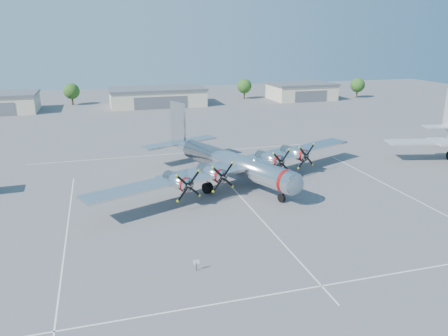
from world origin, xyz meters
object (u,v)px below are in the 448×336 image
object	(u,v)px
hangar_center	(157,97)
main_bomber_b29	(229,181)
info_placard	(196,263)
tree_far_east	(358,85)
tree_east	(244,86)
hangar_east	(301,91)
tree_west	(72,91)

from	to	relation	value
hangar_center	main_bomber_b29	world-z (taller)	hangar_center
info_placard	tree_far_east	bearing A→B (deg)	49.73
hangar_center	tree_east	world-z (taller)	tree_east
main_bomber_b29	info_placard	distance (m)	25.93
tree_east	hangar_center	bearing A→B (deg)	-168.62
hangar_east	info_placard	bearing A→B (deg)	-120.49
hangar_east	tree_far_east	xyz separation A→B (m)	(20.00, -1.96, 1.51)
hangar_east	main_bomber_b29	size ratio (longest dim) A/B	0.45
tree_east	tree_far_east	bearing A→B (deg)	-11.89
main_bomber_b29	tree_west	bearing A→B (deg)	84.42
hangar_center	tree_far_east	bearing A→B (deg)	-1.65
hangar_east	main_bomber_b29	world-z (taller)	hangar_east
hangar_center	tree_east	distance (m)	30.64
tree_west	tree_far_east	world-z (taller)	same
hangar_east	main_bomber_b29	bearing A→B (deg)	-122.58
tree_far_east	tree_east	bearing A→B (deg)	168.11
hangar_center	hangar_east	world-z (taller)	same
info_placard	hangar_east	bearing A→B (deg)	58.18
info_placard	tree_west	bearing A→B (deg)	96.73
hangar_center	main_bomber_b29	distance (m)	74.65
hangar_east	tree_east	xyz separation A→B (m)	(-18.00, 6.04, 1.51)
tree_east	info_placard	xyz separation A→B (m)	(-39.94, -104.43, -3.45)
tree_east	info_placard	world-z (taller)	tree_east
hangar_east	main_bomber_b29	distance (m)	88.57
hangar_center	info_placard	bearing A→B (deg)	-95.77
hangar_east	info_placard	world-z (taller)	hangar_east
hangar_center	hangar_east	xyz separation A→B (m)	(48.00, 0.00, 0.00)
tree_west	tree_far_east	size ratio (longest dim) A/B	1.00
hangar_east	info_placard	xyz separation A→B (m)	(-57.94, -98.40, -1.94)
tree_east	main_bomber_b29	world-z (taller)	tree_east
tree_west	info_placard	distance (m)	107.55
tree_west	tree_far_east	distance (m)	93.54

